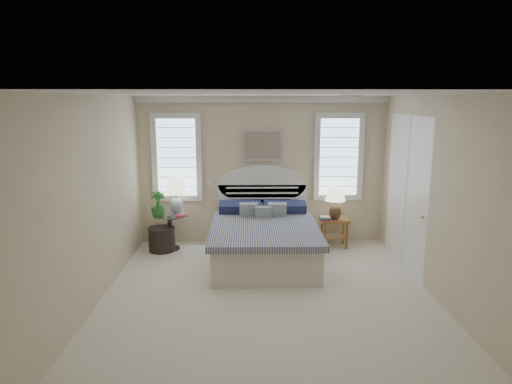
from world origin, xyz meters
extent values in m
cube|color=silver|center=(0.00, 0.00, 0.00)|extent=(4.50, 5.00, 0.01)
cube|color=silver|center=(0.00, 0.00, 2.70)|extent=(4.50, 5.00, 0.01)
cube|color=beige|center=(0.00, 2.50, 1.35)|extent=(4.50, 0.02, 2.70)
cube|color=beige|center=(-2.25, 0.00, 1.35)|extent=(0.02, 5.00, 2.70)
cube|color=beige|center=(2.25, 0.00, 1.35)|extent=(0.02, 5.00, 2.70)
cube|color=silver|center=(0.00, 2.46, 2.64)|extent=(4.50, 0.08, 0.12)
cube|color=#B2B2B2|center=(1.20, 0.80, 2.68)|extent=(0.30, 0.20, 0.02)
cube|color=silver|center=(-0.95, 2.48, 1.15)|extent=(0.08, 0.01, 0.12)
cube|color=#C9E5FF|center=(-1.55, 2.48, 1.60)|extent=(0.90, 0.06, 1.60)
cube|color=#C9E5FF|center=(1.40, 2.48, 1.60)|extent=(0.90, 0.06, 1.60)
cube|color=silver|center=(0.00, 2.46, 1.82)|extent=(0.74, 0.04, 0.58)
cube|color=white|center=(2.23, 1.20, 1.20)|extent=(0.02, 1.80, 2.40)
cube|color=beige|center=(0.00, 1.33, 0.28)|extent=(1.60, 2.10, 0.55)
cube|color=navy|center=(0.00, 1.28, 0.59)|extent=(1.72, 2.15, 0.10)
cube|color=silver|center=(0.00, 2.44, 0.55)|extent=(1.62, 0.08, 1.10)
cube|color=#1E244C|center=(-0.40, 2.16, 0.73)|extent=(0.75, 0.31, 0.23)
cube|color=#1E244C|center=(0.40, 2.16, 0.73)|extent=(0.75, 0.31, 0.23)
cube|color=#335373|center=(-0.25, 1.93, 0.71)|extent=(0.33, 0.20, 0.34)
cube|color=#335373|center=(0.25, 1.93, 0.71)|extent=(0.33, 0.20, 0.34)
cube|color=#335373|center=(0.00, 1.83, 0.69)|extent=(0.28, 0.14, 0.29)
cylinder|color=black|center=(-1.65, 2.05, 0.01)|extent=(0.32, 0.32, 0.03)
cylinder|color=black|center=(-1.65, 2.05, 0.30)|extent=(0.08, 0.08, 0.60)
cylinder|color=silver|center=(-1.65, 2.05, 0.62)|extent=(0.56, 0.56, 0.02)
cube|color=olive|center=(1.30, 2.15, 0.50)|extent=(0.50, 0.40, 0.06)
cube|color=olive|center=(1.30, 2.15, 0.18)|extent=(0.44, 0.34, 0.03)
cube|color=olive|center=(1.10, 2.00, 0.23)|extent=(0.04, 0.04, 0.47)
cube|color=olive|center=(1.10, 2.30, 0.23)|extent=(0.04, 0.04, 0.47)
cube|color=olive|center=(1.50, 2.00, 0.23)|extent=(0.04, 0.04, 0.47)
cube|color=olive|center=(1.50, 2.30, 0.23)|extent=(0.04, 0.04, 0.47)
cylinder|color=black|center=(-1.79, 1.98, 0.21)|extent=(0.55, 0.55, 0.42)
cylinder|color=white|center=(-1.53, 2.16, 0.65)|extent=(0.13, 0.13, 0.03)
ellipsoid|color=white|center=(-1.53, 2.16, 0.77)|extent=(0.24, 0.24, 0.30)
cylinder|color=gold|center=(-1.53, 2.16, 0.95)|extent=(0.03, 0.03, 0.11)
cylinder|color=black|center=(1.29, 2.09, 0.54)|extent=(0.13, 0.13, 0.03)
ellipsoid|color=black|center=(1.29, 2.09, 0.66)|extent=(0.25, 0.25, 0.27)
cylinder|color=gold|center=(1.29, 2.09, 0.83)|extent=(0.03, 0.03, 0.10)
imported|color=#2A6A2D|center=(-1.82, 1.92, 0.85)|extent=(0.30, 0.30, 0.44)
cube|color=#A12831|center=(-1.43, 1.96, 0.64)|extent=(0.22, 0.18, 0.03)
cube|color=#A12831|center=(1.10, 2.00, 0.54)|extent=(0.19, 0.14, 0.03)
cube|color=navy|center=(1.10, 2.00, 0.57)|extent=(0.18, 0.13, 0.03)
cube|color=beige|center=(1.10, 2.00, 0.59)|extent=(0.17, 0.12, 0.03)
camera|label=1|loc=(-0.28, -5.78, 2.63)|focal=32.00mm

